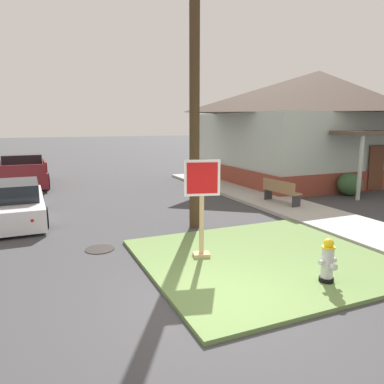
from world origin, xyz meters
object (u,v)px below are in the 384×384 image
(fire_hydrant, at_px, (328,261))
(utility_pole, at_px, (195,31))
(manhole_cover, at_px, (100,249))
(parked_sedan_white, at_px, (12,204))
(stop_sign, at_px, (202,209))
(street_bench, at_px, (281,191))
(pickup_truck_maroon, at_px, (23,173))

(fire_hydrant, xyz_separation_m, utility_pole, (-0.69, 4.60, 4.95))
(manhole_cover, height_order, parked_sedan_white, parked_sedan_white)
(stop_sign, height_order, manhole_cover, stop_sign)
(street_bench, bearing_deg, utility_pole, -162.53)
(fire_hydrant, bearing_deg, street_bench, 60.44)
(fire_hydrant, distance_m, pickup_truck_maroon, 15.59)
(manhole_cover, xyz_separation_m, pickup_truck_maroon, (-1.82, 10.89, 0.61))
(utility_pole, bearing_deg, manhole_cover, -163.41)
(parked_sedan_white, relative_size, utility_pole, 0.43)
(fire_hydrant, distance_m, street_bench, 6.74)
(stop_sign, distance_m, street_bench, 6.21)
(stop_sign, relative_size, pickup_truck_maroon, 0.43)
(pickup_truck_maroon, relative_size, street_bench, 3.04)
(fire_hydrant, relative_size, utility_pole, 0.08)
(street_bench, bearing_deg, fire_hydrant, -119.56)
(stop_sign, distance_m, manhole_cover, 2.80)
(stop_sign, bearing_deg, pickup_truck_maroon, 106.88)
(fire_hydrant, height_order, manhole_cover, fire_hydrant)
(manhole_cover, relative_size, utility_pole, 0.07)
(street_bench, bearing_deg, pickup_truck_maroon, 134.87)
(manhole_cover, height_order, pickup_truck_maroon, pickup_truck_maroon)
(parked_sedan_white, bearing_deg, utility_pole, -30.85)
(manhole_cover, xyz_separation_m, utility_pole, (2.89, 0.86, 5.42))
(stop_sign, height_order, parked_sedan_white, stop_sign)
(stop_sign, bearing_deg, fire_hydrant, -52.90)
(stop_sign, bearing_deg, street_bench, 37.16)
(manhole_cover, distance_m, pickup_truck_maroon, 11.06)
(fire_hydrant, height_order, parked_sedan_white, parked_sedan_white)
(fire_hydrant, xyz_separation_m, pickup_truck_maroon, (-5.40, 14.63, 0.14))
(street_bench, bearing_deg, manhole_cover, -162.90)
(fire_hydrant, bearing_deg, parked_sedan_white, 126.68)
(pickup_truck_maroon, height_order, utility_pole, utility_pole)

